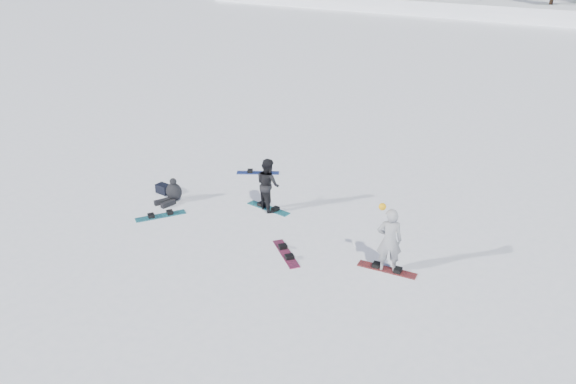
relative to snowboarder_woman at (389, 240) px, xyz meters
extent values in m
plane|color=white|center=(-2.36, -0.10, -0.87)|extent=(420.00, 420.00, 0.00)
ellipsoid|color=white|center=(-72.36, 169.90, -14.48)|extent=(143.00, 110.00, 49.50)
imported|color=gray|center=(0.00, 0.00, -0.01)|extent=(0.75, 0.65, 1.72)
sphere|color=#F3A60C|center=(-0.20, -0.12, 0.90)|extent=(0.18, 0.18, 0.18)
imported|color=black|center=(-4.54, 1.16, -0.05)|extent=(0.99, 0.90, 1.65)
ellipsoid|color=black|center=(-7.38, -0.02, -0.57)|extent=(0.65, 0.59, 0.57)
sphere|color=black|center=(-7.38, -0.02, -0.22)|extent=(0.22, 0.22, 0.22)
cube|color=black|center=(-7.24, -0.43, -0.80)|extent=(0.21, 0.51, 0.14)
cube|color=black|center=(-7.52, -0.43, -0.80)|extent=(0.33, 0.51, 0.14)
cube|color=black|center=(-8.08, 0.18, -0.72)|extent=(0.46, 0.32, 0.30)
cube|color=maroon|center=(0.00, 0.00, -0.86)|extent=(1.52, 0.49, 0.03)
cube|color=teal|center=(-4.54, 1.16, -0.86)|extent=(1.51, 0.37, 0.03)
cube|color=#1B3498|center=(-6.55, 3.28, -0.86)|extent=(1.41, 1.04, 0.03)
cube|color=maroon|center=(-2.54, -0.78, -0.86)|extent=(1.36, 1.13, 0.03)
cube|color=teal|center=(-6.92, -1.08, -0.86)|extent=(1.03, 1.42, 0.03)
camera|label=1|loc=(4.73, -11.37, 6.78)|focal=35.00mm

